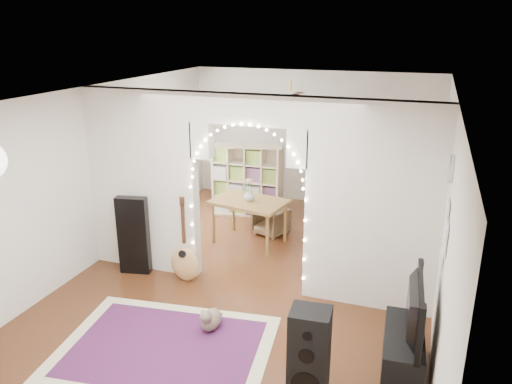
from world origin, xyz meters
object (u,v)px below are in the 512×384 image
(dining_table, at_px, (249,205))
(dining_chair_left, at_px, (271,222))
(floor_speaker, at_px, (309,356))
(dining_chair_right, at_px, (358,218))
(acoustic_guitar, at_px, (185,251))
(bookcase, at_px, (247,180))
(media_console, at_px, (402,353))

(dining_table, xyz_separation_m, dining_chair_left, (0.24, 0.46, -0.45))
(floor_speaker, xyz_separation_m, dining_chair_right, (-0.17, 4.49, -0.26))
(acoustic_guitar, distance_m, bookcase, 2.83)
(bookcase, bearing_deg, media_console, -63.18)
(dining_chair_left, xyz_separation_m, dining_chair_right, (1.43, 0.70, -0.00))
(media_console, bearing_deg, floor_speaker, -144.62)
(media_console, relative_size, dining_table, 0.76)
(bookcase, xyz_separation_m, dining_table, (0.50, -1.24, -0.01))
(floor_speaker, distance_m, media_console, 1.12)
(dining_chair_left, bearing_deg, dining_chair_right, 46.41)
(floor_speaker, xyz_separation_m, media_console, (0.85, 0.68, -0.24))
(media_console, distance_m, dining_chair_left, 3.96)
(bookcase, height_order, dining_table, bookcase)
(dining_chair_right, bearing_deg, dining_table, -165.40)
(dining_table, xyz_separation_m, dining_chair_right, (1.67, 1.16, -0.45))
(floor_speaker, bearing_deg, dining_table, 115.10)
(acoustic_guitar, xyz_separation_m, dining_chair_right, (2.08, 2.74, -0.24))
(acoustic_guitar, relative_size, bookcase, 0.79)
(acoustic_guitar, height_order, dining_chair_left, acoustic_guitar)
(acoustic_guitar, height_order, floor_speaker, acoustic_guitar)
(acoustic_guitar, xyz_separation_m, dining_table, (0.41, 1.58, 0.21))
(floor_speaker, height_order, bookcase, bookcase)
(dining_chair_right, bearing_deg, dining_chair_left, -174.07)
(bookcase, bearing_deg, floor_speaker, -75.41)
(dining_table, bearing_deg, floor_speaker, -50.82)
(floor_speaker, xyz_separation_m, dining_table, (-1.84, 3.33, 0.19))
(floor_speaker, distance_m, dining_table, 3.81)
(media_console, height_order, bookcase, bookcase)
(bookcase, xyz_separation_m, dining_chair_right, (2.17, -0.08, -0.46))
(acoustic_guitar, relative_size, floor_speaker, 1.11)
(dining_table, distance_m, dining_chair_left, 0.69)
(floor_speaker, xyz_separation_m, dining_chair_left, (-1.60, 3.79, -0.26))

